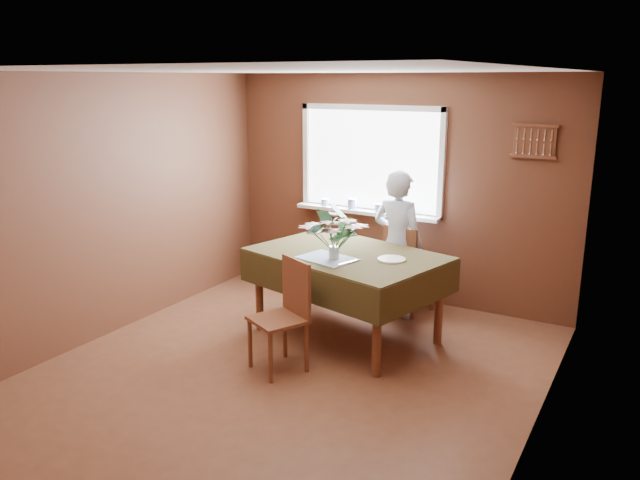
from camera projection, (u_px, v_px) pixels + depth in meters
The scene contains 15 objects.
floor at pixel (288, 373), 5.34m from camera, with size 4.50×4.50×0.00m, color brown.
ceiling at pixel (284, 70), 4.70m from camera, with size 4.50×4.50×0.00m, color white.
wall_back at pixel (395, 189), 6.92m from camera, with size 4.00×4.00×0.00m, color brown.
wall_front at pixel (45, 324), 3.13m from camera, with size 4.00×4.00×0.00m, color brown.
wall_left at pixel (110, 207), 5.97m from camera, with size 4.50×4.50×0.00m, color brown.
wall_right at pixel (545, 267), 4.07m from camera, with size 4.50×4.50×0.00m, color brown.
window_assembly at pixel (370, 178), 6.98m from camera, with size 1.72×0.20×1.22m.
spoon_rack at pixel (534, 141), 6.04m from camera, with size 0.44×0.05×0.33m.
dining_table at pixel (347, 263), 5.91m from camera, with size 1.98×1.57×0.85m.
chair_far at pixel (405, 266), 6.57m from camera, with size 0.50×0.50×0.96m.
chair_near at pixel (286, 310), 5.32m from camera, with size 0.55×0.55×0.96m.
seated_woman at pixel (398, 244), 6.46m from camera, with size 0.57×0.37×1.55m, color white.
flower_bouquet at pixel (334, 230), 5.61m from camera, with size 0.49×0.49×0.42m.
side_plate at pixel (392, 259), 5.65m from camera, with size 0.25×0.25×0.01m, color white.
table_knife at pixel (348, 262), 5.55m from camera, with size 0.02×0.23×0.00m, color silver.
Camera 1 is at (2.64, -4.11, 2.45)m, focal length 35.00 mm.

